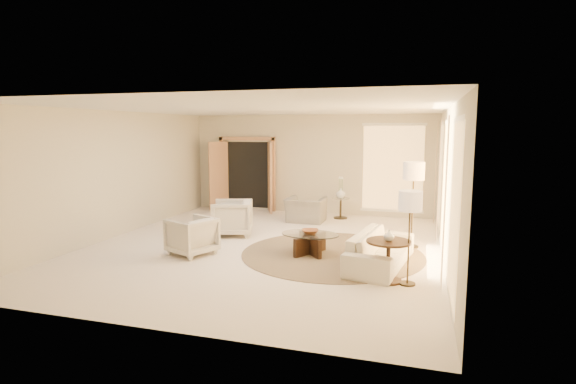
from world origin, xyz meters
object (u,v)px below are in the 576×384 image
(floor_lamp_far, at_px, (410,205))
(bowl, at_px, (310,232))
(armchair_right, at_px, (192,234))
(side_table, at_px, (341,206))
(side_vase, at_px, (341,193))
(end_table, at_px, (388,254))
(floor_lamp_near, at_px, (414,175))
(accent_chair, at_px, (306,206))
(armchair_left, at_px, (232,216))
(sofa, at_px, (381,249))
(end_vase, at_px, (389,236))
(coffee_table, at_px, (310,241))

(floor_lamp_far, relative_size, bowl, 4.50)
(armchair_right, bearing_deg, side_table, 176.84)
(floor_lamp_far, distance_m, side_vase, 5.28)
(end_table, height_order, side_vase, side_vase)
(floor_lamp_near, distance_m, floor_lamp_far, 2.33)
(accent_chair, bearing_deg, armchair_left, 57.26)
(sofa, height_order, armchair_left, armchair_left)
(sofa, xyz_separation_m, end_vase, (0.19, -0.80, 0.45))
(sofa, height_order, floor_lamp_far, floor_lamp_far)
(armchair_left, bearing_deg, bowl, 45.45)
(end_table, height_order, side_table, end_table)
(sofa, bearing_deg, floor_lamp_far, -141.19)
(coffee_table, distance_m, end_table, 1.95)
(armchair_right, bearing_deg, bowl, 129.39)
(floor_lamp_near, xyz_separation_m, side_vase, (-1.91, 2.57, -0.80))
(bowl, bearing_deg, floor_lamp_far, -33.26)
(floor_lamp_far, bearing_deg, floor_lamp_near, 90.00)
(accent_chair, distance_m, bowl, 3.06)
(sofa, relative_size, end_vase, 11.88)
(coffee_table, xyz_separation_m, floor_lamp_far, (1.86, -1.22, 1.00))
(armchair_right, xyz_separation_m, end_table, (3.74, -0.53, 0.06))
(armchair_left, bearing_deg, end_table, 40.91)
(sofa, bearing_deg, coffee_table, 83.79)
(end_vase, bearing_deg, bowl, 143.17)
(bowl, relative_size, end_vase, 1.90)
(coffee_table, height_order, end_vase, end_vase)
(end_table, bearing_deg, armchair_left, 148.65)
(armchair_right, height_order, coffee_table, armchair_right)
(armchair_left, xyz_separation_m, floor_lamp_near, (3.94, 0.05, 1.05))
(coffee_table, height_order, floor_lamp_near, floor_lamp_near)
(sofa, relative_size, armchair_right, 2.58)
(armchair_left, relative_size, side_vase, 3.31)
(floor_lamp_near, bearing_deg, bowl, -149.23)
(side_table, bearing_deg, coffee_table, -89.18)
(sofa, relative_size, floor_lamp_near, 1.17)
(armchair_right, relative_size, end_vase, 4.61)
(accent_chair, height_order, side_vase, accent_chair)
(end_table, distance_m, side_vase, 5.10)
(armchair_right, distance_m, floor_lamp_near, 4.54)
(end_table, height_order, end_vase, end_vase)
(sofa, xyz_separation_m, floor_lamp_near, (0.49, 1.47, 1.19))
(armchair_right, xyz_separation_m, coffee_table, (2.19, 0.63, -0.14))
(armchair_right, height_order, side_vase, side_vase)
(floor_lamp_far, bearing_deg, armchair_left, 150.05)
(armchair_right, height_order, floor_lamp_far, floor_lamp_far)
(floor_lamp_near, bearing_deg, end_vase, -97.65)
(side_vase, bearing_deg, floor_lamp_far, -68.68)
(armchair_left, xyz_separation_m, accent_chair, (1.25, 1.89, -0.01))
(accent_chair, height_order, bowl, accent_chair)
(coffee_table, height_order, bowl, bowl)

